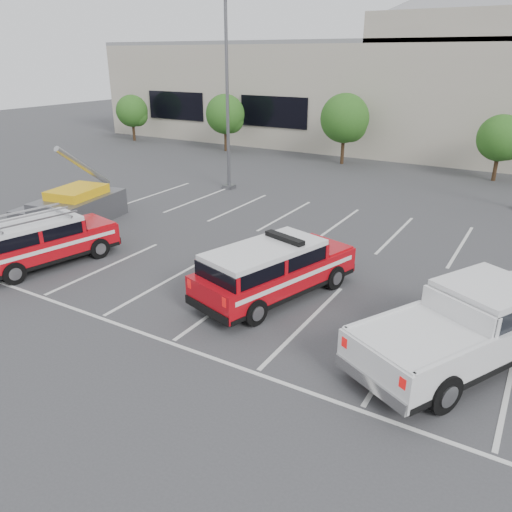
# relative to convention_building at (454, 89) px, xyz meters

# --- Properties ---
(ground) EXTENTS (120.00, 120.00, 0.00)m
(ground) POSITION_rel_convention_building_xyz_m (-0.18, -31.86, -4.72)
(ground) COLOR #3B3B3E
(ground) RESTS_ON ground
(stall_markings) EXTENTS (23.00, 15.00, 0.01)m
(stall_markings) POSITION_rel_convention_building_xyz_m (-0.18, -27.36, -4.71)
(stall_markings) COLOR silver
(stall_markings) RESTS_ON ground
(convention_building) EXTENTS (60.00, 16.99, 13.20)m
(convention_building) POSITION_rel_convention_building_xyz_m (0.00, 0.00, 0.00)
(convention_building) COLOR #BEB4A0
(convention_building) RESTS_ON ground
(tree_far_left) EXTENTS (2.77, 2.77, 3.99)m
(tree_far_left) POSITION_rel_convention_building_xyz_m (-25.09, -9.82, -2.22)
(tree_far_left) COLOR #3F2B19
(tree_far_left) RESTS_ON ground
(tree_left) EXTENTS (3.07, 3.07, 4.42)m
(tree_left) POSITION_rel_convention_building_xyz_m (-15.09, -9.82, -1.95)
(tree_left) COLOR #3F2B19
(tree_left) RESTS_ON ground
(tree_mid_left) EXTENTS (3.37, 3.37, 4.85)m
(tree_mid_left) POSITION_rel_convention_building_xyz_m (-5.09, -9.82, -1.68)
(tree_mid_left) COLOR #3F2B19
(tree_mid_left) RESTS_ON ground
(tree_mid_right) EXTENTS (2.77, 2.77, 3.99)m
(tree_mid_right) POSITION_rel_convention_building_xyz_m (4.91, -9.82, -2.22)
(tree_mid_right) COLOR #3F2B19
(tree_mid_right) RESTS_ON ground
(light_pole_left) EXTENTS (0.90, 0.60, 10.24)m
(light_pole_left) POSITION_rel_convention_building_xyz_m (-8.18, -19.86, 0.47)
(light_pole_left) COLOR #59595E
(light_pole_left) RESTS_ON ground
(fire_chief_suv) EXTENTS (3.54, 5.93, 1.96)m
(fire_chief_suv) POSITION_rel_convention_building_xyz_m (0.84, -30.79, -3.92)
(fire_chief_suv) COLOR #AE0810
(fire_chief_suv) RESTS_ON ground
(white_pickup) EXTENTS (5.06, 6.82, 2.00)m
(white_pickup) POSITION_rel_convention_building_xyz_m (6.82, -31.41, -3.92)
(white_pickup) COLOR silver
(white_pickup) RESTS_ON ground
(ladder_suv) EXTENTS (3.01, 5.34, 1.99)m
(ladder_suv) POSITION_rel_convention_building_xyz_m (-7.77, -32.83, -3.93)
(ladder_suv) COLOR #AE0810
(ladder_suv) RESTS_ON ground
(utility_rig) EXTENTS (3.73, 4.63, 3.64)m
(utility_rig) POSITION_rel_convention_building_xyz_m (-10.79, -28.73, -3.99)
(utility_rig) COLOR #59595E
(utility_rig) RESTS_ON ground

